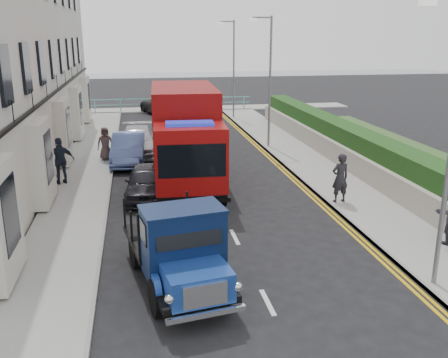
{
  "coord_description": "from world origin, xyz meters",
  "views": [
    {
      "loc": [
        -2.87,
        -12.18,
        6.15
      ],
      "look_at": [
        -0.03,
        3.73,
        1.4
      ],
      "focal_mm": 40.0,
      "sensor_mm": 36.0,
      "label": 1
    }
  ],
  "objects_px": {
    "lamp_mid": "(268,75)",
    "parked_car_front": "(146,182)",
    "bedford_lorry": "(182,254)",
    "red_lorry": "(185,134)",
    "pedestrian_east_near": "(340,178)",
    "lamp_far": "(232,64)"
  },
  "relations": [
    {
      "from": "lamp_mid",
      "to": "parked_car_front",
      "type": "height_order",
      "value": "lamp_mid"
    },
    {
      "from": "lamp_mid",
      "to": "red_lorry",
      "type": "bearing_deg",
      "value": -130.49
    },
    {
      "from": "bedford_lorry",
      "to": "red_lorry",
      "type": "distance_m",
      "value": 9.39
    },
    {
      "from": "red_lorry",
      "to": "pedestrian_east_near",
      "type": "distance_m",
      "value": 6.57
    },
    {
      "from": "lamp_far",
      "to": "parked_car_front",
      "type": "relative_size",
      "value": 1.88
    },
    {
      "from": "bedford_lorry",
      "to": "parked_car_front",
      "type": "xyz_separation_m",
      "value": [
        -0.66,
        7.66,
        -0.39
      ]
    },
    {
      "from": "lamp_far",
      "to": "parked_car_front",
      "type": "xyz_separation_m",
      "value": [
        -6.78,
        -17.53,
        -3.36
      ]
    },
    {
      "from": "lamp_far",
      "to": "bedford_lorry",
      "type": "bearing_deg",
      "value": -103.65
    },
    {
      "from": "red_lorry",
      "to": "pedestrian_east_near",
      "type": "height_order",
      "value": "red_lorry"
    },
    {
      "from": "bedford_lorry",
      "to": "pedestrian_east_near",
      "type": "distance_m",
      "value": 8.4
    },
    {
      "from": "pedestrian_east_near",
      "to": "bedford_lorry",
      "type": "bearing_deg",
      "value": 32.49
    },
    {
      "from": "lamp_mid",
      "to": "red_lorry",
      "type": "height_order",
      "value": "lamp_mid"
    },
    {
      "from": "lamp_far",
      "to": "red_lorry",
      "type": "bearing_deg",
      "value": -107.63
    },
    {
      "from": "parked_car_front",
      "to": "pedestrian_east_near",
      "type": "relative_size",
      "value": 2.03
    },
    {
      "from": "lamp_mid",
      "to": "pedestrian_east_near",
      "type": "xyz_separation_m",
      "value": [
        0.22,
        -9.68,
        -2.96
      ]
    },
    {
      "from": "red_lorry",
      "to": "bedford_lorry",
      "type": "bearing_deg",
      "value": -93.9
    },
    {
      "from": "bedford_lorry",
      "to": "red_lorry",
      "type": "height_order",
      "value": "red_lorry"
    },
    {
      "from": "red_lorry",
      "to": "parked_car_front",
      "type": "height_order",
      "value": "red_lorry"
    },
    {
      "from": "lamp_mid",
      "to": "bedford_lorry",
      "type": "xyz_separation_m",
      "value": [
        -6.12,
        -15.19,
        -2.97
      ]
    },
    {
      "from": "lamp_mid",
      "to": "parked_car_front",
      "type": "distance_m",
      "value": 10.67
    },
    {
      "from": "parked_car_front",
      "to": "pedestrian_east_near",
      "type": "height_order",
      "value": "pedestrian_east_near"
    },
    {
      "from": "lamp_mid",
      "to": "parked_car_front",
      "type": "xyz_separation_m",
      "value": [
        -6.78,
        -7.53,
        -3.36
      ]
    }
  ]
}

